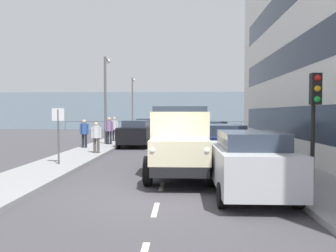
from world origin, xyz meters
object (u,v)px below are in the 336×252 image
truck_vintage_cream (180,143)px  car_black_oppositeside_0 (135,133)px  lamp_post_far (133,100)px  pedestrian_near_railing (84,131)px  lamp_post_promenade (106,91)px  car_maroon_oppositeside_1 (146,128)px  pedestrian_couple_b (96,135)px  car_grey_kerbside_2 (211,135)px  street_sign (58,126)px  car_navy_kerbside_1 (223,144)px  pedestrian_strolling (109,128)px  pedestrian_by_lamp (114,127)px  traffic_light_near (315,104)px  car_silver_kerbside_near (249,162)px

truck_vintage_cream → car_black_oppositeside_0: size_ratio=1.43×
truck_vintage_cream → lamp_post_far: lamp_post_far is taller
pedestrian_near_railing → lamp_post_promenade: (-0.69, -2.66, 2.52)m
car_maroon_oppositeside_1 → truck_vintage_cream: bearing=100.3°
pedestrian_couple_b → pedestrian_near_railing: size_ratio=0.96×
car_grey_kerbside_2 → pedestrian_near_railing: 7.58m
car_maroon_oppositeside_1 → pedestrian_couple_b: 11.03m
street_sign → lamp_post_promenade: bearing=-89.2°
car_navy_kerbside_1 → lamp_post_promenade: lamp_post_promenade is taller
car_navy_kerbside_1 → pedestrian_couple_b: size_ratio=2.65×
car_black_oppositeside_0 → pedestrian_strolling: (1.74, -0.05, 0.30)m
truck_vintage_cream → pedestrian_couple_b: 6.85m
pedestrian_strolling → pedestrian_by_lamp: 2.43m
car_black_oppositeside_0 → traffic_light_near: 13.51m
traffic_light_near → lamp_post_promenade: 15.07m
car_grey_kerbside_2 → car_maroon_oppositeside_1: 9.24m
car_navy_kerbside_1 → pedestrian_near_railing: 9.06m
car_grey_kerbside_2 → car_maroon_oppositeside_1: bearing=-58.6°
traffic_light_near → pedestrian_by_lamp: bearing=-58.1°
pedestrian_by_lamp → lamp_post_promenade: (0.17, 1.93, 2.47)m
truck_vintage_cream → car_maroon_oppositeside_1: size_ratio=1.43×
car_maroon_oppositeside_1 → pedestrian_strolling: pedestrian_strolling is taller
pedestrian_by_lamp → truck_vintage_cream: bearing=111.3°
truck_vintage_cream → lamp_post_far: 23.65m
truck_vintage_cream → pedestrian_strolling: 11.06m
traffic_light_near → lamp_post_far: size_ratio=0.56×
pedestrian_near_railing → pedestrian_strolling: pedestrian_strolling is taller
pedestrian_couple_b → pedestrian_strolling: 4.71m
pedestrian_near_railing → street_sign: street_sign is taller
pedestrian_couple_b → traffic_light_near: 10.81m
pedestrian_strolling → traffic_light_near: traffic_light_near is taller
car_black_oppositeside_0 → car_silver_kerbside_near: bearing=111.3°
car_silver_kerbside_near → pedestrian_by_lamp: (6.71, -14.83, 0.29)m
car_maroon_oppositeside_1 → pedestrian_by_lamp: 4.28m
pedestrian_near_railing → lamp_post_far: size_ratio=0.29×
car_navy_kerbside_1 → pedestrian_couple_b: 6.65m
pedestrian_strolling → traffic_light_near: bearing=126.5°
pedestrian_strolling → pedestrian_by_lamp: (0.16, -2.43, -0.01)m
pedestrian_strolling → lamp_post_promenade: 2.53m
car_black_oppositeside_0 → pedestrian_couple_b: size_ratio=2.47×
pedestrian_near_railing → pedestrian_by_lamp: (-0.85, -4.59, 0.06)m
car_maroon_oppositeside_1 → lamp_post_far: size_ratio=0.69×
car_grey_kerbside_2 → lamp_post_far: (6.93, -14.59, 2.72)m
car_navy_kerbside_1 → car_maroon_oppositeside_1: same height
truck_vintage_cream → car_silver_kerbside_near: 3.03m
car_silver_kerbside_near → pedestrian_strolling: 14.02m
car_silver_kerbside_near → traffic_light_near: bearing=-158.5°
traffic_light_near → lamp_post_promenade: lamp_post_promenade is taller
car_black_oppositeside_0 → car_grey_kerbside_2: bearing=161.7°
car_silver_kerbside_near → car_maroon_oppositeside_1: 19.26m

